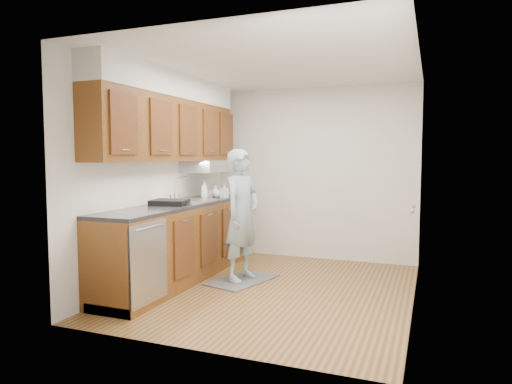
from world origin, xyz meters
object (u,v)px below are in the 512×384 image
soap_bottle_b (224,191)px  steel_can (210,194)px  person (242,206)px  soap_bottle_c (216,191)px  dish_rack (170,202)px  soap_bottle_a (205,189)px

soap_bottle_b → steel_can: (-0.13, -0.16, -0.04)m
person → soap_bottle_c: (-0.65, 0.60, 0.12)m
soap_bottle_b → dish_rack: (-0.20, -1.07, -0.07)m
steel_can → dish_rack: (-0.07, -0.91, -0.03)m
person → soap_bottle_a: person is taller
steel_can → person: bearing=-35.1°
soap_bottle_a → dish_rack: bearing=-90.1°
soap_bottle_a → soap_bottle_b: soap_bottle_a is taller
person → dish_rack: (-0.73, -0.44, 0.06)m
soap_bottle_b → steel_can: size_ratio=1.71×
person → soap_bottle_b: size_ratio=9.20×
soap_bottle_a → dish_rack: (-0.00, -0.88, -0.09)m
soap_bottle_b → soap_bottle_c: size_ratio=1.13×
person → soap_bottle_c: size_ratio=10.43×
person → soap_bottle_b: 0.83m
person → steel_can: bearing=66.5°
person → dish_rack: 0.86m
soap_bottle_c → dish_rack: bearing=-94.5°
soap_bottle_a → soap_bottle_c: bearing=63.8°
person → soap_bottle_c: bearing=58.7°
soap_bottle_a → steel_can: size_ratio=2.19×
soap_bottle_c → soap_bottle_a: bearing=-116.2°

